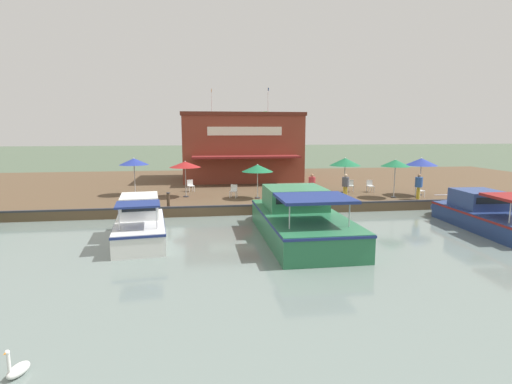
% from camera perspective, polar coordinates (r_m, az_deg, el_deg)
% --- Properties ---
extents(ground_plane, '(220.00, 220.00, 0.00)m').
position_cam_1_polar(ground_plane, '(23.95, 4.46, -3.35)').
color(ground_plane, '#4C5B47').
extents(quay_deck, '(22.00, 56.00, 0.60)m').
position_cam_1_polar(quay_deck, '(34.56, 0.51, 0.96)').
color(quay_deck, brown).
rests_on(quay_deck, ground).
extents(quay_edge_fender, '(0.20, 50.40, 0.10)m').
position_cam_1_polar(quay_edge_fender, '(23.92, 4.42, -1.78)').
color(quay_edge_fender, '#2D2D33').
rests_on(quay_edge_fender, quay_deck).
extents(waterfront_restaurant, '(9.25, 10.40, 8.21)m').
position_cam_1_polar(waterfront_restaurant, '(36.67, -2.24, 6.53)').
color(waterfront_restaurant, brown).
rests_on(waterfront_restaurant, quay_deck).
extents(patio_umbrella_by_entrance, '(2.20, 2.20, 2.53)m').
position_cam_1_polar(patio_umbrella_by_entrance, '(29.15, 12.62, 4.24)').
color(patio_umbrella_by_entrance, '#B7B7B7').
rests_on(patio_umbrella_by_entrance, quay_deck).
extents(patio_umbrella_back_row, '(2.06, 2.06, 2.27)m').
position_cam_1_polar(patio_umbrella_back_row, '(25.99, 0.21, 3.42)').
color(patio_umbrella_back_row, '#B7B7B7').
rests_on(patio_umbrella_back_row, quay_deck).
extents(patio_umbrella_mid_patio_right, '(1.89, 1.89, 2.57)m').
position_cam_1_polar(patio_umbrella_mid_patio_right, '(27.81, 19.29, 3.92)').
color(patio_umbrella_mid_patio_right, '#B7B7B7').
rests_on(patio_umbrella_mid_patio_right, quay_deck).
extents(patio_umbrella_near_quay_edge, '(2.12, 2.12, 2.59)m').
position_cam_1_polar(patio_umbrella_near_quay_edge, '(29.48, 22.55, 4.00)').
color(patio_umbrella_near_quay_edge, '#B7B7B7').
rests_on(patio_umbrella_near_quay_edge, quay_deck).
extents(patio_umbrella_mid_patio_left, '(2.07, 2.07, 2.43)m').
position_cam_1_polar(patio_umbrella_mid_patio_left, '(26.93, -10.09, 3.89)').
color(patio_umbrella_mid_patio_left, '#B7B7B7').
rests_on(patio_umbrella_mid_patio_left, quay_deck).
extents(patio_umbrella_far_corner, '(1.97, 1.97, 2.58)m').
position_cam_1_polar(patio_umbrella_far_corner, '(28.56, -17.05, 4.17)').
color(patio_umbrella_far_corner, '#B7B7B7').
rests_on(patio_umbrella_far_corner, quay_deck).
extents(cafe_chair_mid_patio, '(0.44, 0.44, 0.85)m').
position_cam_1_polar(cafe_chair_mid_patio, '(30.09, 15.98, 0.92)').
color(cafe_chair_mid_patio, white).
rests_on(cafe_chair_mid_patio, quay_deck).
extents(cafe_chair_facing_river, '(0.55, 0.55, 0.85)m').
position_cam_1_polar(cafe_chair_facing_river, '(29.88, 13.35, 0.97)').
color(cafe_chair_facing_river, white).
rests_on(cafe_chair_facing_river, quay_deck).
extents(cafe_chair_far_corner_seat, '(0.46, 0.46, 0.85)m').
position_cam_1_polar(cafe_chair_far_corner_seat, '(26.39, 2.72, 0.18)').
color(cafe_chair_far_corner_seat, white).
rests_on(cafe_chair_far_corner_seat, quay_deck).
extents(cafe_chair_under_first_umbrella, '(0.54, 0.54, 0.85)m').
position_cam_1_polar(cafe_chair_under_first_umbrella, '(28.97, 22.30, 0.30)').
color(cafe_chair_under_first_umbrella, white).
rests_on(cafe_chair_under_first_umbrella, quay_deck).
extents(cafe_chair_beside_entrance, '(0.56, 0.56, 0.85)m').
position_cam_1_polar(cafe_chair_beside_entrance, '(29.49, -9.33, 0.99)').
color(cafe_chair_beside_entrance, white).
rests_on(cafe_chair_beside_entrance, quay_deck).
extents(cafe_chair_back_row_seat, '(0.56, 0.56, 0.85)m').
position_cam_1_polar(cafe_chair_back_row_seat, '(26.56, -3.22, 0.23)').
color(cafe_chair_back_row_seat, white).
rests_on(cafe_chair_back_row_seat, quay_deck).
extents(person_at_quay_edge, '(0.45, 0.45, 1.59)m').
position_cam_1_polar(person_at_quay_edge, '(26.64, 8.00, 1.30)').
color(person_at_quay_edge, '#4C4C56').
rests_on(person_at_quay_edge, quay_deck).
extents(person_mid_patio, '(0.45, 0.45, 1.60)m').
position_cam_1_polar(person_mid_patio, '(26.88, 12.66, 1.25)').
color(person_mid_patio, gold).
rests_on(person_mid_patio, quay_deck).
extents(person_near_entrance, '(0.47, 0.47, 1.65)m').
position_cam_1_polar(person_near_entrance, '(27.86, 22.23, 1.15)').
color(person_near_entrance, gold).
rests_on(person_near_entrance, quay_deck).
extents(motorboat_outer_channel, '(6.28, 2.75, 1.97)m').
position_cam_1_polar(motorboat_outer_channel, '(19.32, -16.21, -4.25)').
color(motorboat_outer_channel, white).
rests_on(motorboat_outer_channel, river_water).
extents(motorboat_mid_row, '(9.51, 3.58, 2.28)m').
position_cam_1_polar(motorboat_mid_row, '(19.46, 5.82, -3.58)').
color(motorboat_mid_row, '#287047').
rests_on(motorboat_mid_row, river_water).
extents(motorboat_fourth_along, '(8.04, 2.95, 1.98)m').
position_cam_1_polar(motorboat_fourth_along, '(23.87, 29.60, -2.73)').
color(motorboat_fourth_along, navy).
rests_on(motorboat_fourth_along, river_water).
extents(mooring_post, '(0.22, 0.22, 0.89)m').
position_cam_1_polar(mooring_post, '(23.61, -12.42, -1.11)').
color(mooring_post, '#473323').
rests_on(mooring_post, quay_deck).
extents(swan, '(0.62, 0.46, 0.69)m').
position_cam_1_polar(swan, '(10.16, -30.91, -20.89)').
color(swan, white).
rests_on(swan, river_water).
extents(tree_downstream_bank, '(4.61, 4.39, 6.39)m').
position_cam_1_polar(tree_downstream_bank, '(42.85, 1.18, 8.36)').
color(tree_downstream_bank, brown).
rests_on(tree_downstream_bank, quay_deck).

